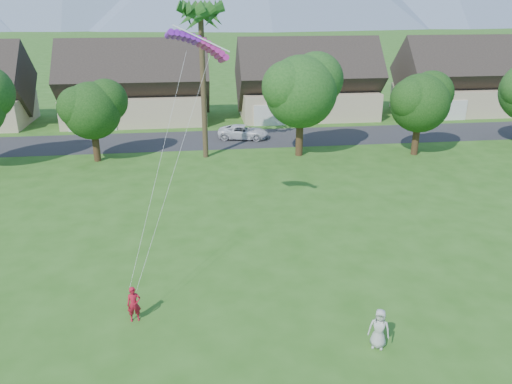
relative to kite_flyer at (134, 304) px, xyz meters
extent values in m
cube|color=#2D2D30|center=(5.68, 28.47, -0.78)|extent=(90.00, 7.00, 0.01)
imported|color=#AD1327|center=(0.00, 0.00, 0.00)|extent=(0.63, 0.46, 1.57)
imported|color=#BABAB5|center=(9.52, -2.92, 0.05)|extent=(0.96, 0.82, 1.66)
imported|color=white|center=(7.46, 28.47, -0.12)|extent=(5.15, 3.21, 1.33)
cube|color=beige|center=(-3.32, 37.47, 0.71)|extent=(15.00, 8.00, 3.00)
cube|color=#382D28|center=(-3.32, 37.47, 4.00)|extent=(15.75, 8.15, 8.15)
cube|color=silver|center=(-7.52, 33.41, 0.31)|extent=(4.80, 0.12, 2.20)
cube|color=beige|center=(15.68, 37.47, 0.71)|extent=(15.00, 8.00, 3.00)
cube|color=#382D28|center=(15.68, 37.47, 4.00)|extent=(15.75, 8.15, 8.15)
cube|color=silver|center=(11.48, 33.41, 0.31)|extent=(4.80, 0.12, 2.20)
cube|color=beige|center=(34.68, 37.47, 0.71)|extent=(15.00, 8.00, 3.00)
cube|color=#382D28|center=(34.68, 37.47, 4.00)|extent=(15.75, 8.15, 8.15)
cube|color=silver|center=(30.48, 33.41, 0.31)|extent=(4.80, 0.12, 2.20)
cylinder|color=#47301C|center=(-5.32, 22.97, 0.30)|extent=(0.56, 0.56, 2.18)
sphere|color=#214916|center=(-5.32, 22.97, 3.43)|extent=(4.62, 4.62, 4.62)
cylinder|color=#47301C|center=(11.68, 22.47, 0.62)|extent=(0.62, 0.62, 2.82)
sphere|color=#214916|center=(11.68, 22.47, 4.67)|extent=(5.98, 5.98, 5.98)
cylinder|color=#47301C|center=(21.68, 21.47, 0.37)|extent=(0.58, 0.58, 2.30)
sphere|color=#214916|center=(21.68, 21.47, 3.68)|extent=(4.90, 4.90, 4.90)
cylinder|color=#4C3D26|center=(3.68, 22.97, 5.21)|extent=(0.44, 0.44, 12.00)
sphere|color=#286021|center=(3.68, 22.97, 11.51)|extent=(3.00, 3.00, 3.00)
cube|color=purple|center=(2.46, 6.97, 9.94)|extent=(1.64, 1.17, 0.50)
cube|color=#C62592|center=(3.99, 6.97, 9.94)|extent=(1.64, 1.17, 0.50)
camera|label=1|loc=(2.85, -18.12, 11.86)|focal=35.00mm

